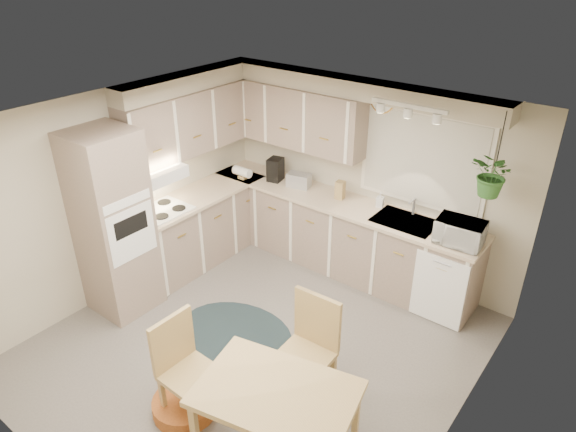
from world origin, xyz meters
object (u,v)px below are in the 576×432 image
Objects in this scene: chair_left at (191,373)px; pet_bed at (185,405)px; braided_rug at (235,333)px; chair_back at (303,355)px; microwave at (460,230)px; dining_table at (277,425)px.

pet_bed is at bearing -72.24° from chair_left.
braided_rug is 1.09m from pet_bed.
chair_back is 1.80× the size of pet_bed.
chair_left is 2.03× the size of microwave.
microwave is (1.32, 2.73, 1.04)m from pet_bed.
microwave is at bearing 45.45° from braided_rug.
dining_table is at bearing 98.24° from chair_left.
dining_table is 2.72m from microwave.
chair_back is 1.25m from braided_rug.
dining_table is 2.47× the size of microwave.
chair_back is 2.13m from microwave.
pet_bed is at bearing -120.33° from microwave.
dining_table is 1.22× the size of chair_left.
braided_rug is at bearing -16.59° from chair_back.
microwave reaches higher than braided_rug.
pet_bed is at bearing -172.28° from dining_table.
pet_bed is (-0.75, -0.76, -0.45)m from chair_back.
chair_left is at bearing 16.20° from pet_bed.
chair_left is 0.94× the size of chair_back.
pet_bed reaches higher than braided_rug.
dining_table is 1.15× the size of chair_back.
braided_rug is at bearing -139.11° from microwave.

